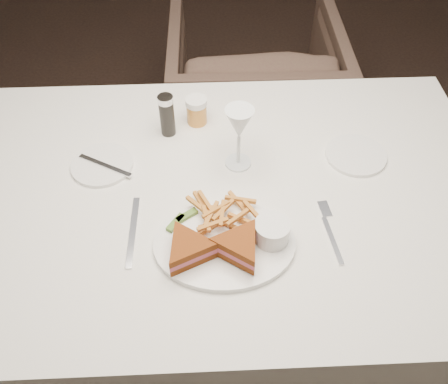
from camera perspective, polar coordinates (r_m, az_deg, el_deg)
The scene contains 4 objects.
ground at distance 2.06m, azimuth 0.14°, elevation -6.17°, with size 5.00×5.00×0.00m, color black.
table at distance 1.54m, azimuth 0.06°, elevation -9.35°, with size 1.37×0.91×0.75m, color silver.
chair_far at distance 2.25m, azimuth 3.38°, elevation 12.30°, with size 0.71×0.66×0.73m, color #46332B.
table_setting at distance 1.16m, azimuth -0.10°, elevation -1.25°, with size 0.82×0.60×0.18m.
Camera 1 is at (0.03, -1.21, 1.66)m, focal length 40.00 mm.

